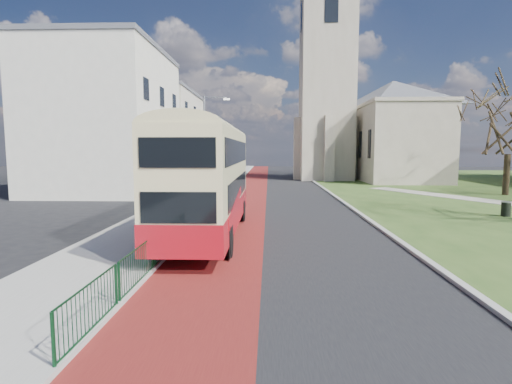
{
  "coord_description": "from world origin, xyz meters",
  "views": [
    {
      "loc": [
        0.71,
        -14.36,
        3.82
      ],
      "look_at": [
        0.14,
        2.92,
        2.0
      ],
      "focal_mm": 28.0,
      "sensor_mm": 36.0,
      "label": 1
    }
  ],
  "objects_px": {
    "streetlamp": "(207,141)",
    "winter_tree_far": "(510,122)",
    "litter_bin": "(506,209)",
    "bus": "(208,174)"
  },
  "relations": [
    {
      "from": "streetlamp",
      "to": "winter_tree_far",
      "type": "height_order",
      "value": "winter_tree_far"
    },
    {
      "from": "streetlamp",
      "to": "litter_bin",
      "type": "xyz_separation_m",
      "value": [
        18.63,
        -9.31,
        -4.12
      ]
    },
    {
      "from": "winter_tree_far",
      "to": "litter_bin",
      "type": "bearing_deg",
      "value": -119.92
    },
    {
      "from": "bus",
      "to": "winter_tree_far",
      "type": "relative_size",
      "value": 1.3
    },
    {
      "from": "litter_bin",
      "to": "bus",
      "type": "bearing_deg",
      "value": -160.83
    },
    {
      "from": "streetlamp",
      "to": "litter_bin",
      "type": "bearing_deg",
      "value": -26.55
    },
    {
      "from": "streetlamp",
      "to": "bus",
      "type": "bearing_deg",
      "value": -80.96
    },
    {
      "from": "winter_tree_far",
      "to": "litter_bin",
      "type": "distance_m",
      "value": 14.14
    },
    {
      "from": "streetlamp",
      "to": "bus",
      "type": "relative_size",
      "value": 0.69
    },
    {
      "from": "winter_tree_far",
      "to": "litter_bin",
      "type": "xyz_separation_m",
      "value": [
        -6.45,
        -11.21,
        -5.71
      ]
    }
  ]
}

